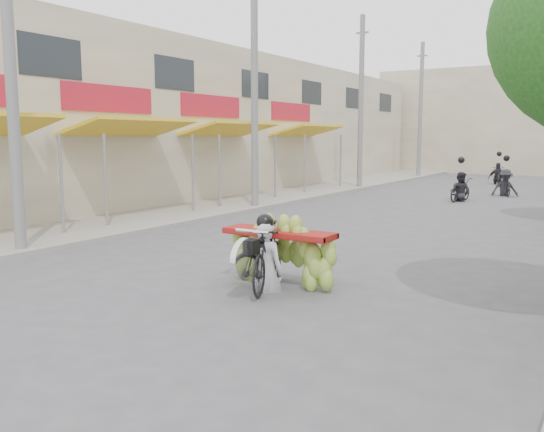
% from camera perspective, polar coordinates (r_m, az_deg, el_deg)
% --- Properties ---
extents(ground, '(120.00, 120.00, 0.00)m').
position_cam_1_polar(ground, '(7.42, -18.63, -11.99)').
color(ground, '#535357').
rests_on(ground, ground).
extents(sidewalk_left, '(4.00, 60.00, 0.12)m').
position_cam_1_polar(sidewalk_left, '(23.17, -0.91, 1.91)').
color(sidewalk_left, gray).
rests_on(sidewalk_left, ground).
extents(shophouse_row_left, '(9.77, 40.00, 6.00)m').
position_cam_1_polar(shophouse_row_left, '(25.33, -11.86, 8.91)').
color(shophouse_row_left, '#B9AF93').
rests_on(shophouse_row_left, ground).
extents(far_building, '(20.00, 6.00, 7.00)m').
position_cam_1_polar(far_building, '(42.75, 24.75, 8.55)').
color(far_building, '#B9AF93').
rests_on(far_building, ground).
extents(utility_pole_near, '(0.60, 0.24, 8.00)m').
position_cam_1_polar(utility_pole_near, '(13.22, -24.54, 13.95)').
color(utility_pole_near, slate).
rests_on(utility_pole_near, ground).
extents(utility_pole_mid, '(0.60, 0.24, 8.00)m').
position_cam_1_polar(utility_pole_mid, '(19.72, -1.75, 12.41)').
color(utility_pole_mid, slate).
rests_on(utility_pole_mid, ground).
extents(utility_pole_far, '(0.60, 0.24, 8.00)m').
position_cam_1_polar(utility_pole_far, '(27.65, 8.80, 11.02)').
color(utility_pole_far, slate).
rests_on(utility_pole_far, ground).
extents(utility_pole_back, '(0.60, 0.24, 8.00)m').
position_cam_1_polar(utility_pole_back, '(36.09, 14.49, 10.11)').
color(utility_pole_back, slate).
rests_on(utility_pole_back, ground).
extents(banana_motorbike, '(2.20, 1.95, 2.09)m').
position_cam_1_polar(banana_motorbike, '(9.40, -0.05, -2.99)').
color(banana_motorbike, black).
rests_on(banana_motorbike, ground).
extents(bg_motorbike_a, '(0.86, 1.62, 1.95)m').
position_cam_1_polar(bg_motorbike_a, '(23.26, 18.16, 3.26)').
color(bg_motorbike_a, black).
rests_on(bg_motorbike_a, ground).
extents(bg_motorbike_b, '(1.19, 1.63, 1.95)m').
position_cam_1_polar(bg_motorbike_b, '(25.85, 22.14, 3.74)').
color(bg_motorbike_b, black).
rests_on(bg_motorbike_b, ground).
extents(bg_motorbike_c, '(1.06, 1.63, 1.95)m').
position_cam_1_polar(bg_motorbike_c, '(32.15, 21.52, 4.37)').
color(bg_motorbike_c, black).
rests_on(bg_motorbike_c, ground).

